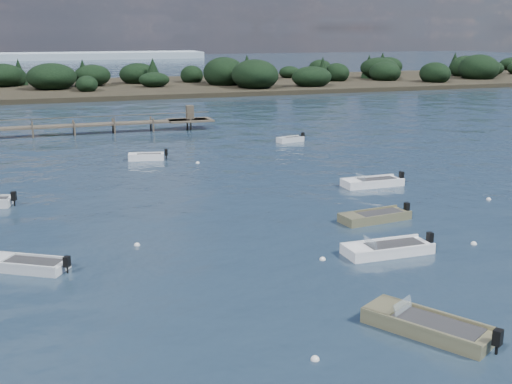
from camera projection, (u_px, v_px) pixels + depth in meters
name	position (u px, v px, depth m)	size (l,w,h in m)	color
ground	(139.00, 117.00, 83.71)	(400.00, 400.00, 0.00)	#152332
dinghy_extra_a	(374.00, 218.00, 38.70)	(4.77, 2.07, 1.06)	#736E4C
dinghy_mid_white_b	(372.00, 184.00, 47.19)	(4.82, 1.70, 1.20)	white
dinghy_mid_grey	(27.00, 267.00, 30.84)	(4.09, 3.31, 1.07)	silver
dinghy_near_olive	(427.00, 328.00, 24.47)	(4.02, 5.07, 1.27)	#736E4C
tender_far_grey_b	(290.00, 140.00, 65.43)	(3.18, 1.72, 1.07)	silver
tender_far_white	(146.00, 158.00, 56.51)	(3.52, 1.81, 1.18)	white
dinghy_mid_white_a	(387.00, 251.00, 33.03)	(4.95, 1.73, 1.16)	white
buoy_a	(315.00, 360.00, 22.46)	(0.32, 0.32, 0.32)	silver
buoy_b	(474.00, 244.00, 34.47)	(0.32, 0.32, 0.32)	silver
buoy_c	(137.00, 245.00, 34.28)	(0.32, 0.32, 0.32)	silver
buoy_d	(489.00, 200.00, 43.44)	(0.32, 0.32, 0.32)	silver
buoy_e	(198.00, 163.00, 55.16)	(0.32, 0.32, 0.32)	silver
buoy_extra_a	(323.00, 260.00, 32.16)	(0.32, 0.32, 0.32)	silver
far_headland	(233.00, 76.00, 127.73)	(190.00, 40.00, 5.80)	black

